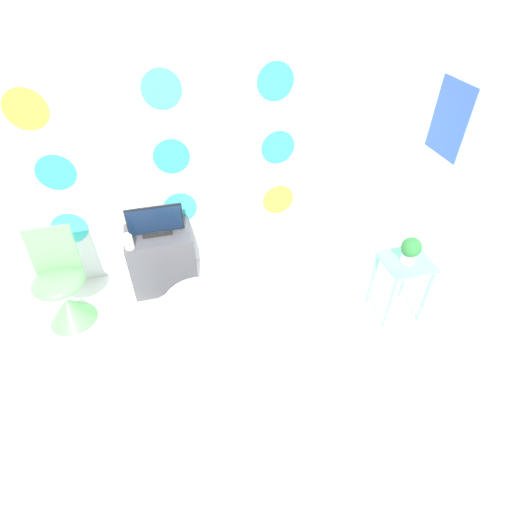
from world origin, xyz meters
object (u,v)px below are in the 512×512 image
Objects in this scene: bathtub at (201,320)px; vase at (128,242)px; potted_plant_left at (411,249)px; chair at (65,295)px; tv at (155,222)px.

bathtub is 7.10× the size of vase.
vase is 2.23m from potted_plant_left.
chair is at bearing 167.38° from potted_plant_left.
chair is at bearing 154.76° from bathtub.
tv is (0.81, 0.26, 0.41)m from chair.
tv is (-0.23, 0.75, 0.46)m from bathtub.
bathtub is 2.17× the size of tv.
chair is 5.86× the size of vase.
tv is at bearing 107.30° from bathtub.
bathtub is at bearing 176.18° from potted_plant_left.
tv reaches higher than vase.
vase is 0.67× the size of potted_plant_left.
potted_plant_left is (1.64, -0.11, 0.46)m from bathtub.
tv is 3.27× the size of vase.
potted_plant_left is at bearing -18.58° from vase.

